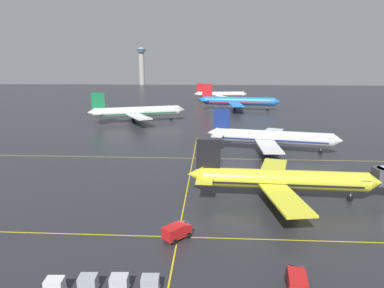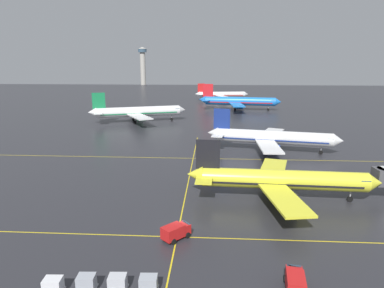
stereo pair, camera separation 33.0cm
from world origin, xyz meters
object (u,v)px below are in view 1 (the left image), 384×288
at_px(airliner_far_left_stand, 238,101).
at_px(control_tower, 142,63).
at_px(airliner_second_row, 271,137).
at_px(baggage_cart_row_leftmost, 55,286).
at_px(airliner_far_right_stand, 220,94).
at_px(baggage_cart_row_second, 88,283).
at_px(baggage_cart_row_middle, 119,283).
at_px(service_truck_catering, 297,281).
at_px(baggage_cart_row_fourth, 150,284).
at_px(airliner_third_row, 137,112).
at_px(service_truck_red_van, 177,231).
at_px(airliner_front_gate, 281,180).

distance_m(airliner_far_left_stand, control_tower, 192.33).
bearing_deg(airliner_second_row, baggage_cart_row_leftmost, -118.16).
bearing_deg(airliner_far_right_stand, baggage_cart_row_leftmost, -96.81).
height_order(baggage_cart_row_second, baggage_cart_row_middle, same).
bearing_deg(service_truck_catering, baggage_cart_row_leftmost, -175.17).
bearing_deg(baggage_cart_row_middle, baggage_cart_row_fourth, 0.72).
xyz_separation_m(service_truck_catering, control_tower, (-78.86, 311.15, 20.06)).
distance_m(airliner_third_row, baggage_cart_row_middle, 104.67).
xyz_separation_m(airliner_second_row, service_truck_red_van, (-20.88, -48.64, -2.65)).
height_order(airliner_second_row, airliner_third_row, airliner_third_row).
bearing_deg(baggage_cart_row_middle, service_truck_red_van, 66.08).
distance_m(service_truck_catering, baggage_cart_row_fourth, 15.76).
relative_size(airliner_front_gate, control_tower, 0.93).
bearing_deg(baggage_cart_row_fourth, service_truck_red_van, 81.28).
xyz_separation_m(airliner_far_right_stand, baggage_cart_row_leftmost, (-21.77, -182.23, -2.50)).
height_order(airliner_third_row, airliner_far_right_stand, airliner_third_row).
relative_size(baggage_cart_row_middle, control_tower, 0.08).
bearing_deg(airliner_far_right_stand, airliner_far_left_stand, -79.63).
bearing_deg(baggage_cart_row_second, baggage_cart_row_leftmost, -167.95).
xyz_separation_m(baggage_cart_row_middle, control_tower, (-59.81, 312.42, 20.23)).
xyz_separation_m(service_truck_catering, baggage_cart_row_leftmost, (-25.74, -2.17, -0.17)).
bearing_deg(airliner_front_gate, airliner_third_row, 119.01).
distance_m(airliner_front_gate, baggage_cart_row_second, 37.20).
height_order(airliner_third_row, baggage_cart_row_second, airliner_third_row).
xyz_separation_m(airliner_third_row, airliner_far_left_stand, (42.70, 36.83, 0.19)).
xyz_separation_m(service_truck_red_van, baggage_cart_row_fourth, (-1.76, -11.46, -0.17)).
relative_size(airliner_second_row, baggage_cart_row_leftmost, 12.88).
relative_size(airliner_far_right_stand, baggage_cart_row_middle, 11.83).
height_order(airliner_far_left_stand, baggage_cart_row_fourth, airliner_far_left_stand).
distance_m(baggage_cart_row_leftmost, baggage_cart_row_fourth, 10.08).
height_order(airliner_front_gate, airliner_third_row, airliner_third_row).
bearing_deg(baggage_cart_row_second, service_truck_red_van, 54.15).
bearing_deg(baggage_cart_row_fourth, airliner_front_gate, 54.92).
xyz_separation_m(airliner_far_right_stand, service_truck_catering, (3.97, -180.06, -2.33)).
relative_size(airliner_front_gate, airliner_third_row, 0.90).
height_order(baggage_cart_row_second, baggage_cart_row_fourth, same).
distance_m(airliner_far_left_stand, baggage_cart_row_fourth, 140.86).
bearing_deg(baggage_cart_row_middle, baggage_cart_row_second, -176.76).
bearing_deg(airliner_far_left_stand, airliner_far_right_stand, 100.37).
bearing_deg(service_truck_catering, airliner_far_right_stand, 91.26).
bearing_deg(airliner_far_left_stand, airliner_third_row, -139.23).
bearing_deg(baggage_cart_row_leftmost, airliner_second_row, 61.84).
relative_size(airliner_second_row, baggage_cart_row_middle, 12.88).
relative_size(airliner_second_row, airliner_third_row, 0.95).
distance_m(airliner_front_gate, airliner_second_row, 33.56).
bearing_deg(service_truck_catering, airliner_far_left_stand, 88.47).
bearing_deg(airliner_second_row, airliner_far_left_stand, 92.34).
bearing_deg(baggage_cart_row_leftmost, service_truck_red_van, 46.45).
height_order(airliner_far_left_stand, baggage_cart_row_middle, airliner_far_left_stand).
relative_size(baggage_cart_row_leftmost, baggage_cart_row_fourth, 1.00).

